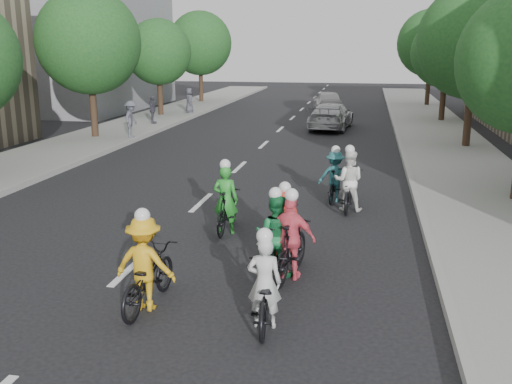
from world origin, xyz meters
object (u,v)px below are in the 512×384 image
(cyclist_2, at_px, (146,271))
(cyclist_7, at_px, (335,180))
(cyclist_4, at_px, (285,228))
(cyclist_1, at_px, (276,241))
(follow_car_trail, at_px, (328,101))
(spectator_0, at_px, (131,119))
(cyclist_0, at_px, (265,292))
(cyclist_5, at_px, (226,207))
(spectator_2, at_px, (189,100))
(cyclist_3, at_px, (291,245))
(spectator_1, at_px, (153,110))
(cyclist_6, at_px, (348,187))
(follow_car_lead, at_px, (331,116))

(cyclist_2, height_order, cyclist_7, cyclist_2)
(cyclist_4, xyz_separation_m, cyclist_7, (0.80, 4.47, 0.07))
(cyclist_1, relative_size, follow_car_trail, 0.41)
(cyclist_2, relative_size, spectator_0, 1.15)
(cyclist_0, distance_m, cyclist_4, 3.31)
(cyclist_5, height_order, spectator_2, cyclist_5)
(cyclist_3, xyz_separation_m, follow_car_trail, (-1.33, 28.54, 0.06))
(cyclist_3, bearing_deg, spectator_1, -52.37)
(cyclist_3, xyz_separation_m, cyclist_6, (0.90, 4.98, -0.03))
(cyclist_6, height_order, spectator_2, cyclist_6)
(cyclist_2, relative_size, cyclist_7, 1.23)
(follow_car_trail, relative_size, spectator_2, 2.74)
(follow_car_lead, distance_m, spectator_1, 9.81)
(cyclist_2, bearing_deg, cyclist_0, 177.43)
(cyclist_4, xyz_separation_m, cyclist_6, (1.21, 3.66, 0.08))
(cyclist_7, height_order, spectator_0, spectator_0)
(cyclist_0, xyz_separation_m, follow_car_lead, (-0.44, 22.47, 0.15))
(cyclist_2, xyz_separation_m, spectator_1, (-8.13, 21.49, 0.27))
(cyclist_7, relative_size, spectator_0, 0.94)
(cyclist_5, bearing_deg, spectator_2, -69.71)
(cyclist_0, height_order, cyclist_4, cyclist_0)
(follow_car_lead, xyz_separation_m, follow_car_trail, (-0.74, 8.05, 0.03))
(spectator_0, xyz_separation_m, spectator_2, (-0.47, 10.46, -0.08))
(cyclist_7, bearing_deg, spectator_0, -34.54)
(cyclist_2, height_order, spectator_1, cyclist_2)
(cyclist_1, height_order, spectator_1, cyclist_1)
(cyclist_3, distance_m, cyclist_4, 1.36)
(cyclist_1, relative_size, spectator_2, 1.12)
(cyclist_6, distance_m, follow_car_trail, 23.67)
(spectator_2, bearing_deg, cyclist_4, -171.30)
(follow_car_trail, height_order, spectator_1, spectator_1)
(cyclist_1, height_order, follow_car_lead, cyclist_1)
(spectator_1, xyz_separation_m, spectator_2, (0.37, 5.56, 0.01))
(cyclist_5, height_order, spectator_1, cyclist_5)
(cyclist_2, distance_m, follow_car_trail, 30.32)
(cyclist_5, bearing_deg, spectator_0, -57.53)
(cyclist_7, relative_size, follow_car_lead, 0.34)
(cyclist_6, xyz_separation_m, follow_car_lead, (-1.49, 15.51, 0.06))
(cyclist_3, relative_size, follow_car_trail, 0.45)
(cyclist_1, relative_size, spectator_1, 1.14)
(cyclist_0, height_order, cyclist_6, cyclist_6)
(cyclist_1, bearing_deg, spectator_1, -59.08)
(cyclist_3, relative_size, spectator_1, 1.26)
(cyclist_1, distance_m, cyclist_4, 1.18)
(cyclist_0, bearing_deg, follow_car_lead, -94.04)
(cyclist_0, distance_m, cyclist_7, 7.80)
(cyclist_0, distance_m, cyclist_6, 7.04)
(cyclist_1, height_order, follow_car_trail, cyclist_1)
(cyclist_5, relative_size, spectator_1, 1.17)
(cyclist_2, xyz_separation_m, cyclist_3, (2.23, 1.76, 0.01))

